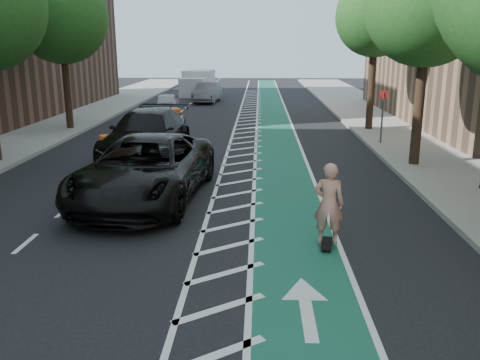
{
  "coord_description": "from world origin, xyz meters",
  "views": [
    {
      "loc": [
        2.16,
        -10.69,
        4.43
      ],
      "look_at": [
        1.67,
        1.76,
        1.1
      ],
      "focal_mm": 38.0,
      "sensor_mm": 36.0,
      "label": 1
    }
  ],
  "objects_px": {
    "skateboarder": "(329,204)",
    "suv_near": "(145,169)",
    "suv_far": "(147,134)",
    "barrel_a": "(108,149)"
  },
  "relations": [
    {
      "from": "suv_near",
      "to": "skateboarder",
      "type": "bearing_deg",
      "value": -30.56
    },
    {
      "from": "suv_far",
      "to": "barrel_a",
      "type": "relative_size",
      "value": 6.4
    },
    {
      "from": "skateboarder",
      "to": "suv_far",
      "type": "distance_m",
      "value": 11.19
    },
    {
      "from": "suv_far",
      "to": "suv_near",
      "type": "bearing_deg",
      "value": -74.38
    },
    {
      "from": "suv_near",
      "to": "suv_far",
      "type": "xyz_separation_m",
      "value": [
        -1.25,
        5.91,
        0.0
      ]
    },
    {
      "from": "skateboarder",
      "to": "suv_far",
      "type": "relative_size",
      "value": 0.29
    },
    {
      "from": "suv_far",
      "to": "barrel_a",
      "type": "distance_m",
      "value": 1.65
    },
    {
      "from": "barrel_a",
      "to": "suv_near",
      "type": "bearing_deg",
      "value": -62.85
    },
    {
      "from": "skateboarder",
      "to": "barrel_a",
      "type": "relative_size",
      "value": 1.85
    },
    {
      "from": "skateboarder",
      "to": "suv_near",
      "type": "relative_size",
      "value": 0.28
    }
  ]
}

